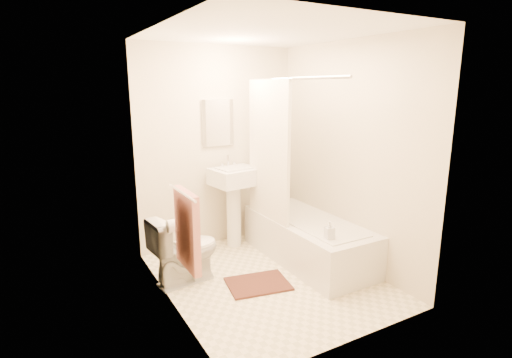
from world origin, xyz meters
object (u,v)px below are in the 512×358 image
bathtub (308,240)px  sink (235,204)px  toilet (185,250)px  soap_bottle (329,230)px  bath_mat (258,284)px

bathtub → sink: bearing=125.3°
toilet → soap_bottle: bearing=-127.2°
sink → soap_bottle: sink is taller
toilet → soap_bottle: size_ratio=3.74×
bathtub → soap_bottle: size_ratio=9.01×
bathtub → bath_mat: 0.86m
sink → soap_bottle: bearing=-82.3°
toilet → soap_bottle: 1.44m
toilet → bath_mat: bearing=-131.6°
sink → bath_mat: size_ratio=1.79×
toilet → bathtub: size_ratio=0.41×
bath_mat → soap_bottle: bearing=-26.6°
sink → bath_mat: (-0.25, -1.01, -0.52)m
sink → toilet: bearing=-153.1°
sink → bath_mat: 1.17m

